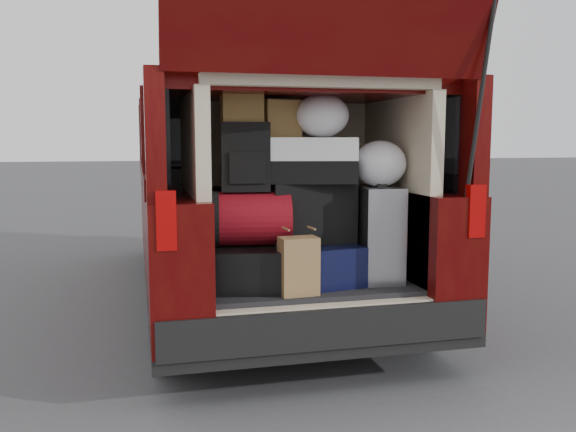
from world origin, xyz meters
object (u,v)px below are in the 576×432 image
(silver_roller, at_px, (377,234))
(red_duffel, at_px, (248,218))
(black_soft_case, at_px, (310,212))
(kraft_bag, at_px, (299,266))
(black_hardshell, at_px, (246,264))
(navy_hardshell, at_px, (313,262))
(backpack, at_px, (245,157))
(twotone_duffel, at_px, (305,160))

(silver_roller, xyz_separation_m, red_duffel, (-0.80, 0.05, 0.12))
(black_soft_case, bearing_deg, red_duffel, -172.64)
(kraft_bag, bearing_deg, black_soft_case, 60.44)
(silver_roller, bearing_deg, black_hardshell, 177.72)
(silver_roller, relative_size, black_soft_case, 1.14)
(navy_hardshell, relative_size, backpack, 1.38)
(backpack, distance_m, twotone_duffel, 0.37)
(black_hardshell, relative_size, silver_roller, 1.05)
(black_soft_case, bearing_deg, twotone_duffel, -146.68)
(red_duffel, relative_size, backpack, 1.23)
(backpack, xyz_separation_m, twotone_duffel, (0.37, 0.02, -0.02))
(silver_roller, bearing_deg, navy_hardshell, 176.19)
(kraft_bag, relative_size, red_duffel, 0.66)
(red_duffel, relative_size, black_soft_case, 0.97)
(silver_roller, distance_m, red_duffel, 0.81)
(silver_roller, relative_size, backpack, 1.45)
(black_hardshell, xyz_separation_m, red_duffel, (0.01, -0.03, 0.28))
(silver_roller, distance_m, black_soft_case, 0.44)
(red_duffel, bearing_deg, kraft_bag, -43.80)
(navy_hardshell, distance_m, kraft_bag, 0.34)
(navy_hardshell, xyz_separation_m, twotone_duffel, (-0.05, 0.03, 0.63))
(black_soft_case, bearing_deg, kraft_bag, -116.60)
(navy_hardshell, distance_m, red_duffel, 0.50)
(twotone_duffel, bearing_deg, black_hardshell, -168.98)
(navy_hardshell, distance_m, backpack, 0.77)
(black_hardshell, relative_size, black_soft_case, 1.20)
(silver_roller, height_order, backpack, backpack)
(navy_hardshell, bearing_deg, twotone_duffel, 140.33)
(red_duffel, distance_m, twotone_duffel, 0.49)
(black_hardshell, distance_m, backpack, 0.65)
(kraft_bag, relative_size, black_soft_case, 0.64)
(kraft_bag, distance_m, black_soft_case, 0.46)
(silver_roller, bearing_deg, backpack, 179.16)
(black_hardshell, xyz_separation_m, kraft_bag, (0.24, -0.31, 0.04))
(red_duffel, xyz_separation_m, black_soft_case, (0.40, 0.06, 0.02))
(silver_roller, relative_size, twotone_duffel, 0.96)
(kraft_bag, distance_m, backpack, 0.72)
(silver_roller, height_order, black_soft_case, black_soft_case)
(black_soft_case, bearing_deg, navy_hardshell, -87.22)
(black_soft_case, distance_m, twotone_duffel, 0.32)
(red_duffel, bearing_deg, twotone_duffel, 11.39)
(black_hardshell, relative_size, backpack, 1.52)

